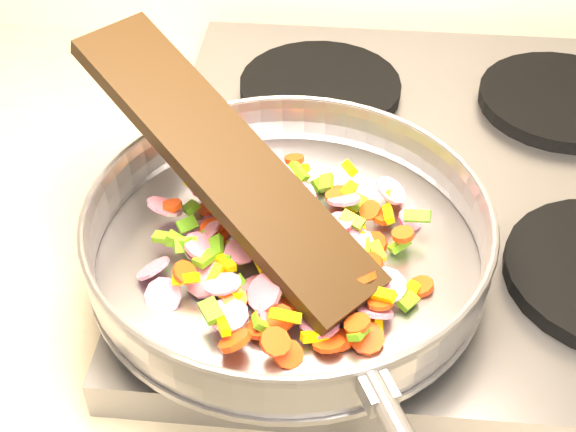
{
  "coord_description": "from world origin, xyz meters",
  "views": [
    {
      "loc": [
        -0.8,
        1.0,
        1.47
      ],
      "look_at": [
        -0.85,
        1.51,
        1.01
      ],
      "focal_mm": 50.0,
      "sensor_mm": 36.0,
      "label": 1
    }
  ],
  "objects": [
    {
      "name": "cooktop",
      "position": [
        -0.7,
        1.67,
        0.92
      ],
      "size": [
        0.6,
        0.6,
        0.04
      ],
      "primitive_type": "cube",
      "color": "#939399",
      "rests_on": "counter_top"
    },
    {
      "name": "grate_fl",
      "position": [
        -0.84,
        1.52,
        0.95
      ],
      "size": [
        0.19,
        0.19,
        0.02
      ],
      "primitive_type": "cylinder",
      "color": "black",
      "rests_on": "cooktop"
    },
    {
      "name": "grate_bl",
      "position": [
        -0.84,
        1.81,
        0.95
      ],
      "size": [
        0.19,
        0.19,
        0.02
      ],
      "primitive_type": "cylinder",
      "color": "black",
      "rests_on": "cooktop"
    },
    {
      "name": "grate_br",
      "position": [
        -0.56,
        1.81,
        0.95
      ],
      "size": [
        0.19,
        0.19,
        0.02
      ],
      "primitive_type": "cylinder",
      "color": "black",
      "rests_on": "cooktop"
    },
    {
      "name": "saute_pan",
      "position": [
        -0.85,
        1.51,
        0.99
      ],
      "size": [
        0.4,
        0.53,
        0.06
      ],
      "rotation": [
        0.0,
        0.0,
        0.43
      ],
      "color": "#9E9EA5",
      "rests_on": "grate_fl"
    },
    {
      "name": "vegetable_heap",
      "position": [
        -0.86,
        1.51,
        0.98
      ],
      "size": [
        0.27,
        0.27,
        0.05
      ],
      "color": "#57A016",
      "rests_on": "saute_pan"
    },
    {
      "name": "wooden_spatula",
      "position": [
        -0.91,
        1.54,
        1.04
      ],
      "size": [
        0.3,
        0.27,
        0.13
      ],
      "primitive_type": "cube",
      "rotation": [
        0.0,
        -0.36,
        2.43
      ],
      "color": "black",
      "rests_on": "saute_pan"
    }
  ]
}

